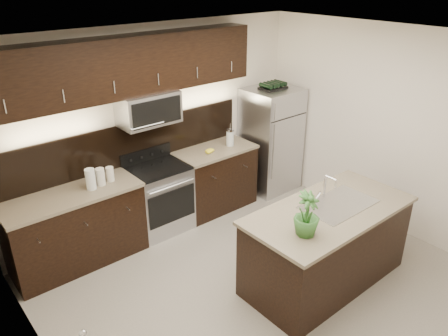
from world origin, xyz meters
name	(u,v)px	position (x,y,z in m)	size (l,w,h in m)	color
ground	(258,281)	(0.00, 0.00, 0.00)	(4.50, 4.50, 0.00)	gray
room_walls	(258,149)	(-0.11, -0.04, 1.70)	(4.52, 4.02, 2.71)	silver
counter_run	(146,203)	(-0.46, 1.69, 0.47)	(3.51, 0.65, 0.94)	black
upper_fixtures	(131,75)	(-0.43, 1.84, 2.14)	(3.49, 0.40, 1.66)	black
island	(326,245)	(0.60, -0.45, 0.47)	(1.96, 0.96, 0.94)	black
sink_faucet	(338,203)	(0.75, -0.44, 0.96)	(0.84, 0.50, 0.28)	silver
refrigerator	(270,140)	(1.80, 1.63, 0.82)	(0.79, 0.72, 1.64)	#B2B2B7
wine_rack	(273,86)	(1.80, 1.63, 1.69)	(0.41, 0.25, 0.10)	black
plant	(307,214)	(0.01, -0.60, 1.17)	(0.25, 0.25, 0.45)	#306327
canisters	(98,177)	(-1.07, 1.66, 1.05)	(0.37, 0.16, 0.25)	silver
french_press	(230,138)	(0.96, 1.64, 1.06)	(0.11, 0.11, 0.33)	silver
bananas	(207,152)	(0.52, 1.61, 0.96)	(0.16, 0.12, 0.05)	yellow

